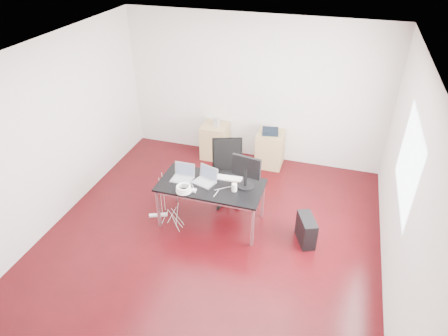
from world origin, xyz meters
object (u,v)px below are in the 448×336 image
(filing_cabinet_right, at_px, (270,149))
(pc_tower, at_px, (306,230))
(desk, at_px, (211,187))
(office_chair, at_px, (228,169))
(filing_cabinet_left, at_px, (215,141))

(filing_cabinet_right, distance_m, pc_tower, 2.25)
(filing_cabinet_right, height_order, pc_tower, filing_cabinet_right)
(desk, xyz_separation_m, office_chair, (0.06, 0.68, -0.07))
(filing_cabinet_left, bearing_deg, filing_cabinet_right, 0.00)
(filing_cabinet_left, relative_size, filing_cabinet_right, 1.00)
(filing_cabinet_left, height_order, filing_cabinet_right, same)
(office_chair, xyz_separation_m, filing_cabinet_right, (0.47, 1.33, -0.26))
(office_chair, bearing_deg, filing_cabinet_left, 97.33)
(filing_cabinet_right, bearing_deg, office_chair, -109.56)
(office_chair, height_order, filing_cabinet_left, office_chair)
(filing_cabinet_right, bearing_deg, desk, -104.96)
(desk, xyz_separation_m, pc_tower, (1.50, -0.02, -0.46))
(pc_tower, bearing_deg, filing_cabinet_left, 112.46)
(pc_tower, bearing_deg, filing_cabinet_right, 92.03)
(office_chair, relative_size, pc_tower, 2.40)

